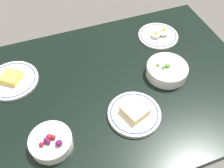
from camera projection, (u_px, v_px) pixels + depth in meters
dining_table at (112, 90)px, 108.56cm from camera, size 121.54×83.55×4.00cm
bowl_berries at (51, 142)px, 88.40cm from camera, size 15.14×15.14×6.22cm
plate_cheese at (12, 80)px, 108.29cm from camera, size 21.69×21.69×3.86cm
bowl_peas at (167, 70)px, 109.56cm from camera, size 17.65×17.65×6.09cm
plate_eggs at (159, 35)px, 126.67cm from camera, size 19.59×19.59×4.77cm
plate_sandwich at (134, 113)px, 97.19cm from camera, size 20.29×20.29×4.73cm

